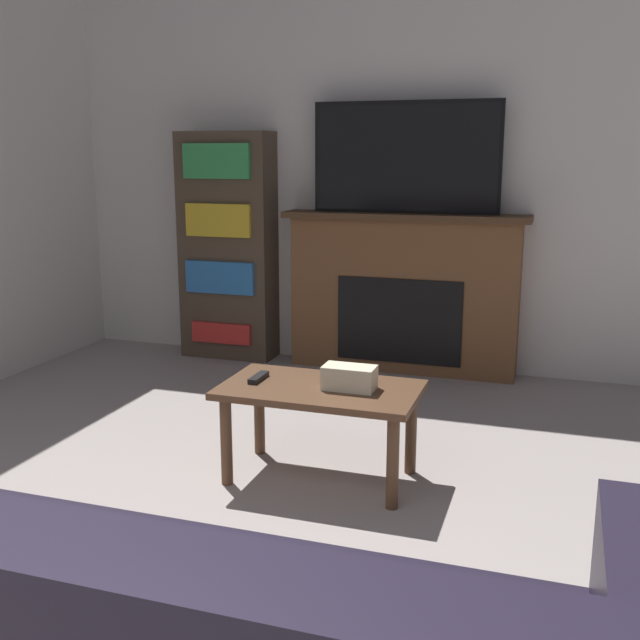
{
  "coord_description": "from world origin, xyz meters",
  "views": [
    {
      "loc": [
        1.08,
        -0.56,
        1.39
      ],
      "look_at": [
        0.06,
        2.52,
        0.67
      ],
      "focal_mm": 42.0,
      "sensor_mm": 36.0,
      "label": 1
    }
  ],
  "objects_px": {
    "bookshelf": "(228,246)",
    "coffee_table": "(320,401)",
    "fireplace": "(403,292)",
    "tv": "(406,158)"
  },
  "relations": [
    {
      "from": "fireplace",
      "to": "bookshelf",
      "type": "bearing_deg",
      "value": -178.91
    },
    {
      "from": "tv",
      "to": "coffee_table",
      "type": "relative_size",
      "value": 1.39
    },
    {
      "from": "tv",
      "to": "fireplace",
      "type": "bearing_deg",
      "value": 90.0
    },
    {
      "from": "fireplace",
      "to": "bookshelf",
      "type": "relative_size",
      "value": 1.01
    },
    {
      "from": "tv",
      "to": "bookshelf",
      "type": "bearing_deg",
      "value": -179.84
    },
    {
      "from": "coffee_table",
      "to": "bookshelf",
      "type": "bearing_deg",
      "value": 125.48
    },
    {
      "from": "fireplace",
      "to": "bookshelf",
      "type": "xyz_separation_m",
      "value": [
        -1.22,
        -0.02,
        0.25
      ]
    },
    {
      "from": "tv",
      "to": "bookshelf",
      "type": "xyz_separation_m",
      "value": [
        -1.22,
        -0.0,
        -0.6
      ]
    },
    {
      "from": "bookshelf",
      "to": "coffee_table",
      "type": "bearing_deg",
      "value": -54.52
    },
    {
      "from": "fireplace",
      "to": "tv",
      "type": "height_order",
      "value": "tv"
    }
  ]
}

